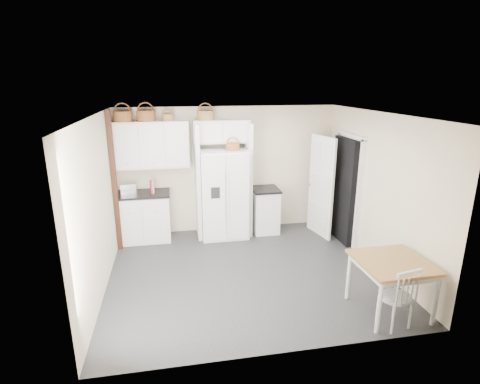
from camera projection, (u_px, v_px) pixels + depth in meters
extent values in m
plane|color=#27282D|center=(247.00, 272.00, 6.29)|extent=(4.50, 4.50, 0.00)
plane|color=white|center=(248.00, 115.00, 5.55)|extent=(4.50, 4.50, 0.00)
plane|color=beige|center=(228.00, 170.00, 7.81)|extent=(4.50, 0.00, 4.50)
plane|color=beige|center=(98.00, 206.00, 5.53)|extent=(0.00, 4.00, 4.00)
plane|color=beige|center=(378.00, 191.00, 6.31)|extent=(0.00, 4.00, 4.00)
cube|color=white|center=(224.00, 194.00, 7.56)|extent=(0.93, 0.74, 1.79)
cube|color=white|center=(144.00, 217.00, 7.45)|extent=(1.02, 0.64, 0.94)
cube|color=white|center=(265.00, 211.00, 7.89)|extent=(0.51, 0.62, 0.90)
cube|color=olive|center=(390.00, 286.00, 5.11)|extent=(0.94, 0.94, 0.77)
cube|color=white|center=(396.00, 297.00, 4.80)|extent=(0.47, 0.44, 0.83)
cube|color=black|center=(142.00, 194.00, 7.31)|extent=(1.06, 0.68, 0.04)
cube|color=black|center=(265.00, 189.00, 7.76)|extent=(0.55, 0.66, 0.04)
cube|color=silver|center=(128.00, 189.00, 7.21)|extent=(0.31, 0.21, 0.20)
cube|color=#A72935|center=(151.00, 187.00, 7.23)|extent=(0.07, 0.17, 0.25)
cube|color=beige|center=(153.00, 188.00, 7.24)|extent=(0.05, 0.16, 0.23)
cylinder|color=brown|center=(123.00, 116.00, 6.97)|extent=(0.34, 0.34, 0.19)
cylinder|color=brown|center=(146.00, 116.00, 7.04)|extent=(0.34, 0.34, 0.20)
cylinder|color=brown|center=(168.00, 117.00, 7.12)|extent=(0.22, 0.22, 0.13)
cylinder|color=brown|center=(205.00, 115.00, 7.24)|extent=(0.32, 0.32, 0.18)
cylinder|color=brown|center=(233.00, 147.00, 7.22)|extent=(0.26, 0.26, 0.14)
cube|color=white|center=(152.00, 145.00, 7.21)|extent=(1.40, 0.34, 0.90)
cube|color=white|center=(222.00, 131.00, 7.39)|extent=(1.12, 0.34, 0.45)
cube|color=white|center=(198.00, 182.00, 7.45)|extent=(0.08, 0.60, 2.30)
cube|color=white|center=(248.00, 179.00, 7.63)|extent=(0.08, 0.60, 2.30)
cube|color=#3C190E|center=(114.00, 183.00, 6.81)|extent=(0.09, 0.09, 2.60)
cube|color=black|center=(345.00, 190.00, 7.32)|extent=(0.18, 0.85, 2.05)
cube|color=white|center=(321.00, 187.00, 7.57)|extent=(0.21, 0.79, 2.05)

